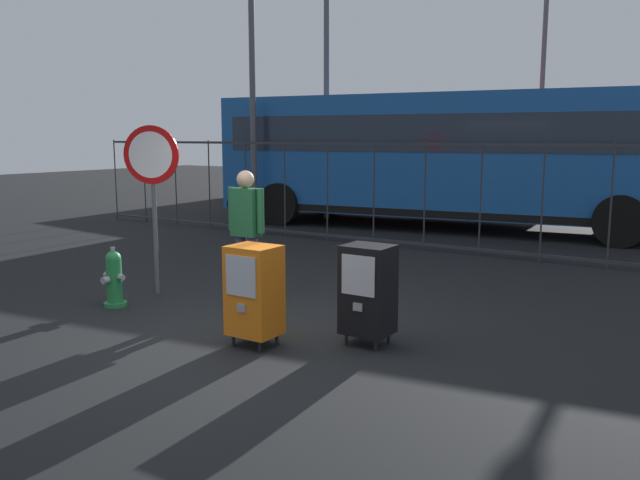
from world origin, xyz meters
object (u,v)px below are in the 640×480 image
(newspaper_box_secondary, at_px, (254,290))
(bus_near, at_px, (447,153))
(street_light_far_left, at_px, (544,48))
(street_light_near_right, at_px, (327,34))
(newspaper_box_primary, at_px, (368,289))
(fire_hydrant, at_px, (114,278))
(stop_sign, at_px, (152,174))
(bus_far, at_px, (380,149))
(pedestrian, at_px, (246,228))
(street_light_far_right, at_px, (252,44))

(newspaper_box_secondary, height_order, bus_near, bus_near)
(bus_near, relative_size, street_light_far_left, 1.32)
(newspaper_box_secondary, xyz_separation_m, street_light_near_right, (-4.96, 9.19, 4.03))
(newspaper_box_primary, distance_m, newspaper_box_secondary, 1.14)
(fire_hydrant, bearing_deg, newspaper_box_primary, 6.40)
(stop_sign, relative_size, street_light_far_left, 0.27)
(stop_sign, height_order, bus_near, bus_near)
(bus_far, height_order, street_light_far_left, street_light_far_left)
(newspaper_box_primary, xyz_separation_m, pedestrian, (-2.12, 0.69, 0.38))
(newspaper_box_primary, bearing_deg, pedestrian, 162.04)
(bus_far, bearing_deg, newspaper_box_primary, -56.71)
(newspaper_box_primary, bearing_deg, newspaper_box_secondary, -145.40)
(bus_near, xyz_separation_m, bus_far, (-3.94, 4.25, 0.00))
(fire_hydrant, height_order, street_light_far_left, street_light_far_left)
(fire_hydrant, relative_size, newspaper_box_secondary, 0.73)
(pedestrian, bearing_deg, stop_sign, -166.00)
(street_light_near_right, xyz_separation_m, street_light_far_left, (3.76, 6.00, 0.03))
(newspaper_box_primary, relative_size, street_light_far_right, 0.14)
(stop_sign, relative_size, bus_far, 0.21)
(fire_hydrant, bearing_deg, newspaper_box_secondary, -6.34)
(pedestrian, xyz_separation_m, street_light_far_right, (-4.43, 5.71, 3.21))
(street_light_near_right, bearing_deg, street_light_far_right, -106.88)
(street_light_far_right, bearing_deg, bus_near, 28.01)
(newspaper_box_primary, bearing_deg, bus_near, 107.12)
(bus_near, relative_size, bus_far, 1.00)
(fire_hydrant, height_order, street_light_near_right, street_light_near_right)
(stop_sign, relative_size, street_light_near_right, 0.28)
(street_light_near_right, bearing_deg, street_light_far_left, 57.93)
(newspaper_box_secondary, distance_m, bus_near, 9.36)
(bus_far, bearing_deg, bus_near, -41.10)
(newspaper_box_secondary, height_order, street_light_far_right, street_light_far_right)
(newspaper_box_secondary, height_order, pedestrian, pedestrian)
(fire_hydrant, relative_size, street_light_far_left, 0.09)
(pedestrian, xyz_separation_m, street_light_far_left, (-0.02, 13.85, 3.68))
(street_light_near_right, bearing_deg, newspaper_box_primary, -55.40)
(stop_sign, bearing_deg, newspaper_box_primary, -6.08)
(bus_near, height_order, bus_far, same)
(newspaper_box_secondary, relative_size, street_light_near_right, 0.13)
(pedestrian, distance_m, bus_near, 7.85)
(pedestrian, relative_size, street_light_near_right, 0.21)
(street_light_far_right, bearing_deg, stop_sign, -62.58)
(stop_sign, relative_size, pedestrian, 1.34)
(street_light_far_right, bearing_deg, pedestrian, -52.22)
(fire_hydrant, relative_size, street_light_near_right, 0.09)
(pedestrian, distance_m, street_light_far_left, 14.33)
(fire_hydrant, distance_m, street_light_far_left, 15.57)
(newspaper_box_secondary, xyz_separation_m, stop_sign, (-2.48, 1.01, 1.03))
(bus_near, distance_m, street_light_near_right, 4.37)
(newspaper_box_primary, height_order, bus_far, bus_far)
(newspaper_box_primary, height_order, street_light_far_left, street_light_far_left)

